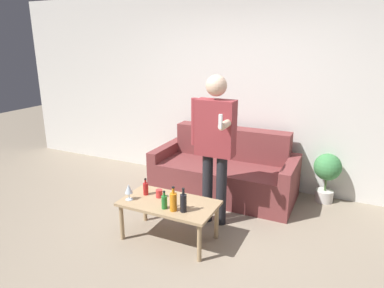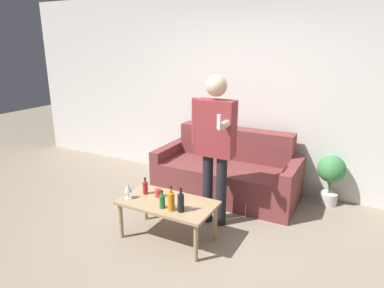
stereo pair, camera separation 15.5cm
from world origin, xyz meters
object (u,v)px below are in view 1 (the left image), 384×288
object	(u,v)px
couch	(225,172)
coffee_table	(169,206)
bottle_orange	(173,201)
person_standing_front	(215,139)

from	to	relation	value
couch	coffee_table	xyz separation A→B (m)	(-0.13, -1.33, 0.07)
coffee_table	bottle_orange	xyz separation A→B (m)	(0.13, -0.14, 0.15)
coffee_table	bottle_orange	bearing A→B (deg)	-47.25
couch	bottle_orange	distance (m)	1.49
bottle_orange	person_standing_front	world-z (taller)	person_standing_front
coffee_table	person_standing_front	xyz separation A→B (m)	(0.29, 0.53, 0.62)
person_standing_front	bottle_orange	bearing A→B (deg)	-102.86
person_standing_front	couch	bearing A→B (deg)	100.95
bottle_orange	person_standing_front	size ratio (longest dim) A/B	0.15
coffee_table	person_standing_front	bearing A→B (deg)	61.86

